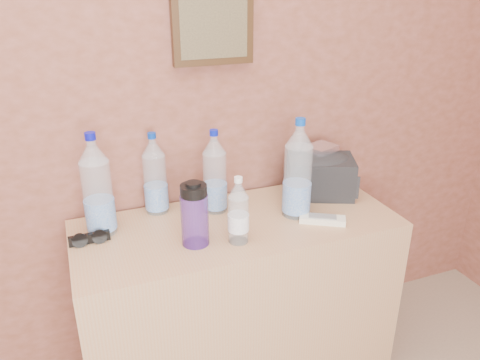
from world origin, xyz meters
The scene contains 12 objects.
picture_frame centered at (0.53, 1.98, 1.40)m, with size 0.30×0.03×0.25m, color #382311, non-canonical shape.
dresser centered at (0.53, 1.73, 0.37)m, with size 1.19×0.49×0.74m, color tan.
pet_large_a centered at (0.06, 1.84, 0.90)m, with size 0.10×0.10×0.37m.
pet_large_b centered at (0.28, 1.93, 0.88)m, with size 0.09×0.09×0.32m.
pet_large_c centered at (0.49, 1.86, 0.88)m, with size 0.09×0.09×0.32m.
pet_large_d centered at (0.76, 1.71, 0.91)m, with size 0.10×0.10×0.38m.
pet_small centered at (0.49, 1.61, 0.85)m, with size 0.07×0.07×0.24m.
nalgene_bottle centered at (0.35, 1.65, 0.85)m, with size 0.09×0.09×0.23m.
sunglasses centered at (0.01, 1.78, 0.76)m, with size 0.14×0.05×0.04m, color black, non-canonical shape.
ac_remote centered at (0.82, 1.62, 0.75)m, with size 0.17×0.05×0.02m, color silver.
toiletry_bag centered at (0.94, 1.84, 0.83)m, with size 0.26×0.19×0.18m, color black, non-canonical shape.
foil_packet centered at (0.95, 1.87, 0.93)m, with size 0.12×0.10×0.02m, color white.
Camera 1 is at (-0.01, 0.32, 1.58)m, focal length 35.00 mm.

